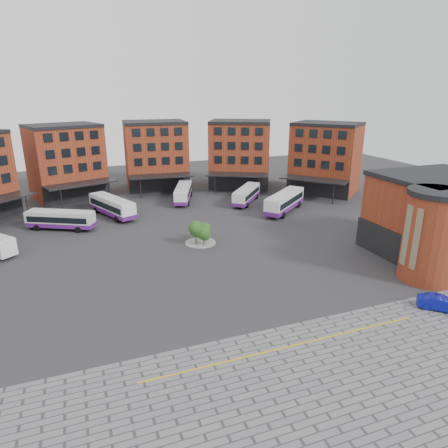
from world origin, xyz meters
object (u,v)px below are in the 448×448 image
object	(u,v)px
blue_car	(441,303)
bus_b	(60,219)
bus_d	(183,193)
bus_f	(285,201)
tree_island	(201,232)
bus_c	(112,206)
bus_e	(246,194)

from	to	relation	value
blue_car	bus_b	bearing A→B (deg)	85.77
bus_d	bus_f	bearing A→B (deg)	-21.19
tree_island	blue_car	world-z (taller)	tree_island
tree_island	bus_c	distance (m)	20.97
bus_c	bus_e	xyz separation A→B (m)	(25.31, -0.11, -0.14)
bus_f	bus_b	bearing A→B (deg)	-135.36
bus_c	blue_car	distance (m)	51.63
bus_f	bus_c	bearing A→B (deg)	-145.16
bus_b	bus_c	xyz separation A→B (m)	(8.29, 4.42, 0.16)
bus_b	bus_e	xyz separation A→B (m)	(33.60, 4.31, 0.02)
bus_e	bus_f	distance (m)	8.86
bus_c	bus_d	size ratio (longest dim) A/B	1.04
bus_d	bus_c	bearing A→B (deg)	-139.05
tree_island	bus_b	bearing A→B (deg)	143.89
bus_e	bus_c	bearing A→B (deg)	-140.30
tree_island	bus_e	world-z (taller)	tree_island
bus_d	blue_car	world-z (taller)	bus_d
bus_c	bus_b	bearing A→B (deg)	-174.86
bus_c	bus_d	world-z (taller)	bus_c
bus_b	bus_e	size ratio (longest dim) A/B	1.07
bus_c	bus_e	bearing A→B (deg)	-23.16
bus_c	bus_f	world-z (taller)	bus_f
bus_c	blue_car	xyz separation A→B (m)	(27.49, -43.69, -1.06)
bus_b	bus_d	bearing A→B (deg)	-38.51
blue_car	bus_f	bearing A→B (deg)	40.41
blue_car	bus_d	bearing A→B (deg)	58.64
bus_b	bus_f	bearing A→B (deg)	-67.52
tree_island	blue_car	size ratio (longest dim) A/B	1.01
bus_b	blue_car	world-z (taller)	bus_b
tree_island	bus_f	size ratio (longest dim) A/B	0.39
bus_b	bus_c	bearing A→B (deg)	-34.06
tree_island	bus_d	size ratio (longest dim) A/B	0.39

